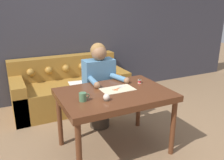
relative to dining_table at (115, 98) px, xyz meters
The scene contains 10 objects.
ground_plane 0.68m from the dining_table, 166.70° to the right, with size 16.00×16.00×0.00m, color #846647.
wall_back 2.05m from the dining_table, 91.71° to the left, with size 8.00×0.06×2.60m.
dining_table is the anchor object (origin of this frame).
couch 1.55m from the dining_table, 94.48° to the left, with size 1.87×0.89×0.83m.
person 0.60m from the dining_table, 84.30° to the left, with size 0.49×0.58×1.22m.
pattern_paper_main 0.12m from the dining_table, 40.82° to the left, with size 0.39×0.24×0.00m.
scissors 0.13m from the dining_table, 42.68° to the left, with size 0.22×0.15×0.01m.
mug 0.44m from the dining_table, 167.51° to the right, with size 0.11×0.08×0.09m.
thread_spool 0.45m from the dining_table, 18.42° to the left, with size 0.04×0.04×0.05m.
pin_cushion 0.28m from the dining_table, 135.27° to the right, with size 0.07×0.07×0.07m.
Camera 1 is at (-1.06, -2.24, 1.72)m, focal length 38.00 mm.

